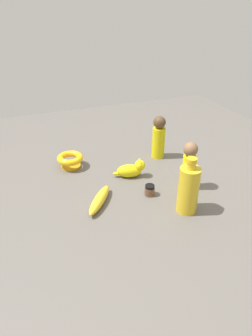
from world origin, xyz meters
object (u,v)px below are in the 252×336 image
(person_figure_adult, at_px, (189,165))
(nail_polish_jar, at_px, (150,190))
(cat_figurine, at_px, (132,169))
(bottle_tall, at_px, (188,189))
(bowl, at_px, (70,159))
(banana, at_px, (100,200))
(person_figure_child, at_px, (159,137))

(person_figure_adult, height_order, nail_polish_jar, person_figure_adult)
(cat_figurine, distance_m, nail_polish_jar, 0.16)
(person_figure_adult, distance_m, bottle_tall, 0.15)
(bottle_tall, xyz_separation_m, bowl, (-0.33, 0.47, -0.05))
(bottle_tall, bearing_deg, person_figure_adult, 58.94)
(bowl, bearing_deg, cat_figurine, -37.45)
(person_figure_adult, relative_size, banana, 1.07)
(person_figure_child, bearing_deg, banana, -144.10)
(cat_figurine, bearing_deg, bowl, 142.55)
(banana, xyz_separation_m, bottle_tall, (0.29, -0.15, 0.07))
(person_figure_adult, bearing_deg, bowl, 140.81)
(cat_figurine, bearing_deg, bottle_tall, -70.90)
(cat_figurine, bearing_deg, nail_polish_jar, -84.27)
(person_figure_child, bearing_deg, bowl, 173.49)
(bottle_tall, bearing_deg, cat_figurine, 109.10)
(cat_figurine, height_order, person_figure_child, person_figure_child)
(banana, relative_size, nail_polish_jar, 4.31)
(bottle_tall, bearing_deg, banana, 152.86)
(bottle_tall, relative_size, person_figure_child, 1.05)
(nail_polish_jar, bearing_deg, person_figure_child, 58.56)
(nail_polish_jar, bearing_deg, bottle_tall, -58.05)
(banana, height_order, cat_figurine, cat_figurine)
(bottle_tall, xyz_separation_m, person_figure_child, (0.09, 0.42, 0.01))
(person_figure_adult, relative_size, bottle_tall, 0.94)
(cat_figurine, xyz_separation_m, person_figure_child, (0.19, 0.13, 0.07))
(bottle_tall, distance_m, nail_polish_jar, 0.18)
(person_figure_adult, xyz_separation_m, nail_polish_jar, (-0.16, 0.00, -0.08))
(person_figure_adult, distance_m, cat_figurine, 0.25)
(bowl, relative_size, person_figure_child, 0.57)
(person_figure_adult, relative_size, bowl, 1.72)
(bottle_tall, bearing_deg, bowl, 125.33)
(bowl, bearing_deg, person_figure_child, -6.51)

